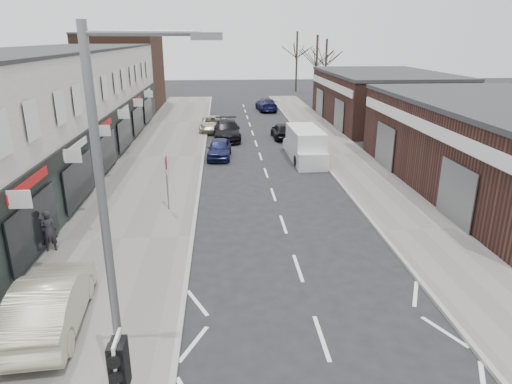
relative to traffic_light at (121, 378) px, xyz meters
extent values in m
cube|color=slate|center=(-2.35, 24.02, -2.35)|extent=(5.50, 64.00, 0.12)
cube|color=slate|center=(10.15, 24.02, -2.35)|extent=(3.50, 64.00, 0.12)
cube|color=silver|center=(-9.10, 21.52, 1.14)|extent=(8.00, 41.00, 7.10)
cube|color=#42281C|center=(-9.10, 47.02, 1.59)|extent=(8.00, 10.00, 8.00)
cube|color=#3B201B|center=(16.90, 16.02, -0.16)|extent=(10.00, 18.00, 4.50)
cube|color=#3B201B|center=(16.90, 36.02, -0.16)|extent=(10.00, 16.00, 4.50)
cube|color=silver|center=(0.00, 0.02, 0.26)|extent=(0.05, 0.55, 1.10)
cube|color=black|center=(0.00, -0.10, 0.26)|extent=(0.28, 0.22, 0.95)
cube|color=black|center=(0.00, 0.14, 0.26)|extent=(0.26, 0.20, 0.90)
cylinder|color=slate|center=(-0.30, 1.22, 1.71)|extent=(0.16, 0.16, 8.00)
cylinder|color=slate|center=(0.60, 1.22, 5.51)|extent=(1.80, 0.10, 0.10)
cube|color=slate|center=(1.60, 1.22, 5.46)|extent=(0.50, 0.22, 0.12)
cylinder|color=slate|center=(-0.80, 14.02, -1.04)|extent=(0.07, 0.07, 2.50)
cube|color=white|center=(-0.75, 14.02, -0.44)|extent=(0.04, 0.45, 0.25)
cube|color=silver|center=(7.31, 23.01, -1.37)|extent=(2.01, 4.63, 2.10)
cube|color=silver|center=(7.31, 20.31, -1.87)|extent=(1.87, 0.84, 1.10)
cylinder|color=black|center=(6.45, 21.40, -2.07)|extent=(0.22, 0.70, 0.70)
cylinder|color=black|center=(8.16, 21.40, -2.07)|extent=(0.22, 0.70, 0.70)
cylinder|color=black|center=(6.45, 24.61, -2.07)|extent=(0.22, 0.70, 0.70)
cylinder|color=black|center=(8.16, 24.61, -2.07)|extent=(0.22, 0.70, 0.70)
imported|color=#B3AE8F|center=(-3.06, 4.98, -1.53)|extent=(2.00, 4.79, 1.54)
imported|color=black|center=(-4.80, 9.88, -1.48)|extent=(0.68, 0.55, 1.64)
imported|color=#141A3F|center=(1.59, 23.85, -1.77)|extent=(1.76, 3.86, 1.29)
imported|color=black|center=(2.20, 29.65, -1.68)|extent=(2.13, 5.12, 1.48)
imported|color=#B1AB8D|center=(1.00, 33.15, -1.79)|extent=(2.32, 4.63, 1.26)
imported|color=white|center=(7.08, 23.78, -1.70)|extent=(1.83, 4.44, 1.43)
imported|color=black|center=(6.64, 29.66, -1.78)|extent=(1.62, 3.78, 1.27)
imported|color=#12153B|center=(6.76, 44.11, -1.73)|extent=(2.29, 4.87, 1.37)
camera|label=1|loc=(1.80, -6.39, 5.46)|focal=32.00mm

